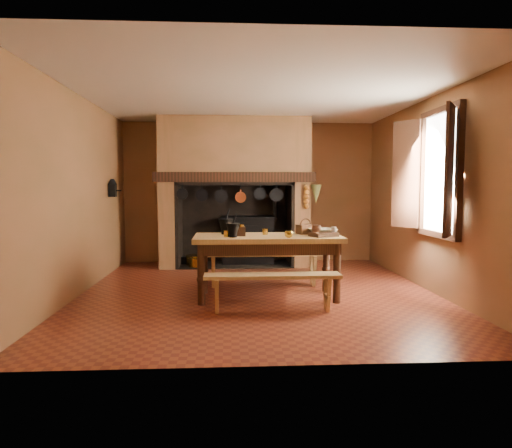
{
  "coord_description": "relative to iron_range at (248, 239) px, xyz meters",
  "views": [
    {
      "loc": [
        -0.4,
        -6.47,
        1.5
      ],
      "look_at": [
        -0.01,
        0.3,
        0.96
      ],
      "focal_mm": 32.0,
      "sensor_mm": 36.0,
      "label": 1
    }
  ],
  "objects": [
    {
      "name": "floor",
      "position": [
        0.04,
        -2.45,
        -0.48
      ],
      "size": [
        5.5,
        5.5,
        0.0
      ],
      "primitive_type": "plane",
      "color": "brown",
      "rests_on": "ground"
    },
    {
      "name": "ceiling",
      "position": [
        0.04,
        -2.45,
        2.32
      ],
      "size": [
        5.5,
        5.5,
        0.0
      ],
      "primitive_type": "plane",
      "rotation": [
        3.14,
        0.0,
        0.0
      ],
      "color": "silver",
      "rests_on": "back_wall"
    },
    {
      "name": "back_wall",
      "position": [
        0.04,
        0.3,
        0.92
      ],
      "size": [
        5.0,
        0.02,
        2.8
      ],
      "primitive_type": "cube",
      "color": "brown",
      "rests_on": "floor"
    },
    {
      "name": "wall_left",
      "position": [
        -2.46,
        -2.45,
        0.92
      ],
      "size": [
        0.02,
        5.5,
        2.8
      ],
      "primitive_type": "cube",
      "color": "brown",
      "rests_on": "floor"
    },
    {
      "name": "wall_right",
      "position": [
        2.54,
        -2.45,
        0.92
      ],
      "size": [
        0.02,
        5.5,
        2.8
      ],
      "primitive_type": "cube",
      "color": "brown",
      "rests_on": "floor"
    },
    {
      "name": "wall_front",
      "position": [
        0.04,
        -5.2,
        0.92
      ],
      "size": [
        5.0,
        0.02,
        2.8
      ],
      "primitive_type": "cube",
      "color": "brown",
      "rests_on": "floor"
    },
    {
      "name": "chimney_breast",
      "position": [
        -0.26,
        -0.14,
        1.33
      ],
      "size": [
        2.95,
        0.96,
        2.8
      ],
      "color": "brown",
      "rests_on": "floor"
    },
    {
      "name": "iron_range",
      "position": [
        0.0,
        0.0,
        0.0
      ],
      "size": [
        1.12,
        0.55,
        1.6
      ],
      "color": "black",
      "rests_on": "floor"
    },
    {
      "name": "hearth_pans",
      "position": [
        -1.01,
        -0.23,
        -0.39
      ],
      "size": [
        0.51,
        0.62,
        0.2
      ],
      "color": "gold",
      "rests_on": "floor"
    },
    {
      "name": "hanging_pans",
      "position": [
        -0.3,
        -0.64,
        0.88
      ],
      "size": [
        1.92,
        0.29,
        0.27
      ],
      "color": "black",
      "rests_on": "chimney_breast"
    },
    {
      "name": "onion_string",
      "position": [
        1.04,
        -0.66,
        0.85
      ],
      "size": [
        0.12,
        0.1,
        0.46
      ],
      "primitive_type": null,
      "color": "#B96522",
      "rests_on": "chimney_breast"
    },
    {
      "name": "herb_bunch",
      "position": [
        1.22,
        -0.66,
        0.9
      ],
      "size": [
        0.2,
        0.2,
        0.35
      ],
      "primitive_type": "cone",
      "rotation": [
        3.14,
        0.0,
        0.0
      ],
      "color": "olive",
      "rests_on": "chimney_breast"
    },
    {
      "name": "window",
      "position": [
        2.39,
        -2.85,
        1.22
      ],
      "size": [
        0.39,
        1.75,
        1.76
      ],
      "color": "white",
      "rests_on": "wall_right"
    },
    {
      "name": "wall_coffee_mill",
      "position": [
        -2.38,
        -0.9,
        1.03
      ],
      "size": [
        0.23,
        0.16,
        0.31
      ],
      "color": "black",
      "rests_on": "wall_left"
    },
    {
      "name": "work_table",
      "position": [
        0.15,
        -2.81,
        0.24
      ],
      "size": [
        1.97,
        0.88,
        0.86
      ],
      "color": "tan",
      "rests_on": "floor"
    },
    {
      "name": "bench_front",
      "position": [
        0.15,
        -3.52,
        -0.14
      ],
      "size": [
        1.65,
        0.29,
        0.46
      ],
      "color": "tan",
      "rests_on": "floor"
    },
    {
      "name": "bench_back",
      "position": [
        0.15,
        -2.1,
        -0.09
      ],
      "size": [
        1.87,
        0.33,
        0.53
      ],
      "color": "tan",
      "rests_on": "floor"
    },
    {
      "name": "mortar_large",
      "position": [
        -0.41,
        -2.61,
        0.49
      ],
      "size": [
        0.21,
        0.21,
        0.36
      ],
      "rotation": [
        0.0,
        0.0,
        0.41
      ],
      "color": "black",
      "rests_on": "work_table"
    },
    {
      "name": "mortar_small",
      "position": [
        -0.32,
        -3.01,
        0.48
      ],
      "size": [
        0.18,
        0.18,
        0.31
      ],
      "rotation": [
        0.0,
        0.0,
        -0.18
      ],
      "color": "black",
      "rests_on": "work_table"
    },
    {
      "name": "coffee_grinder",
      "position": [
        -0.21,
        -2.85,
        0.44
      ],
      "size": [
        0.17,
        0.13,
        0.19
      ],
      "rotation": [
        0.0,
        0.0,
        0.05
      ],
      "color": "#3A1C12",
      "rests_on": "work_table"
    },
    {
      "name": "brass_mug_a",
      "position": [
        -0.4,
        -2.98,
        0.41
      ],
      "size": [
        0.09,
        0.09,
        0.09
      ],
      "primitive_type": "cylinder",
      "rotation": [
        0.0,
        0.0,
        0.16
      ],
      "color": "gold",
      "rests_on": "work_table"
    },
    {
      "name": "brass_mug_b",
      "position": [
        0.13,
        -2.7,
        0.41
      ],
      "size": [
        0.08,
        0.08,
        0.08
      ],
      "primitive_type": "cylinder",
      "rotation": [
        0.0,
        0.0,
        0.13
      ],
      "color": "gold",
      "rests_on": "work_table"
    },
    {
      "name": "mixing_bowl",
      "position": [
        0.92,
        -2.79,
        0.41
      ],
      "size": [
        0.46,
        0.46,
        0.09
      ],
      "primitive_type": "imported",
      "rotation": [
        0.0,
        0.0,
        0.35
      ],
      "color": "beige",
      "rests_on": "work_table"
    },
    {
      "name": "stoneware_crock",
      "position": [
        0.8,
        -2.92,
        0.44
      ],
      "size": [
        0.14,
        0.14,
        0.15
      ],
      "primitive_type": "cylinder",
      "rotation": [
        0.0,
        0.0,
        0.24
      ],
      "color": "brown",
      "rests_on": "work_table"
    },
    {
      "name": "glass_jar",
      "position": [
        1.03,
        -2.94,
        0.43
      ],
      "size": [
        0.08,
        0.08,
        0.13
      ],
      "primitive_type": "cylinder",
      "rotation": [
        0.0,
        0.0,
        0.13
      ],
      "color": "beige",
      "rests_on": "work_table"
    },
    {
      "name": "wicker_basket",
      "position": [
        0.7,
        -2.63,
        0.44
      ],
      "size": [
        0.28,
        0.24,
        0.22
      ],
      "rotation": [
        0.0,
        0.0,
        0.4
      ],
      "color": "#472615",
      "rests_on": "work_table"
    },
    {
      "name": "wooden_tray",
      "position": [
        0.88,
        -2.98,
        0.4
      ],
      "size": [
        0.4,
        0.35,
        0.06
      ],
      "primitive_type": "cube",
      "rotation": [
        0.0,
        0.0,
        0.4
      ],
      "color": "#3A1C12",
      "rests_on": "work_table"
    },
    {
      "name": "brass_cup",
      "position": [
        0.4,
        -3.1,
        0.41
      ],
      "size": [
        0.14,
        0.14,
        0.09
      ],
      "primitive_type": "imported",
      "rotation": [
        0.0,
        0.0,
        -0.35
      ],
      "color": "gold",
      "rests_on": "work_table"
    }
  ]
}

